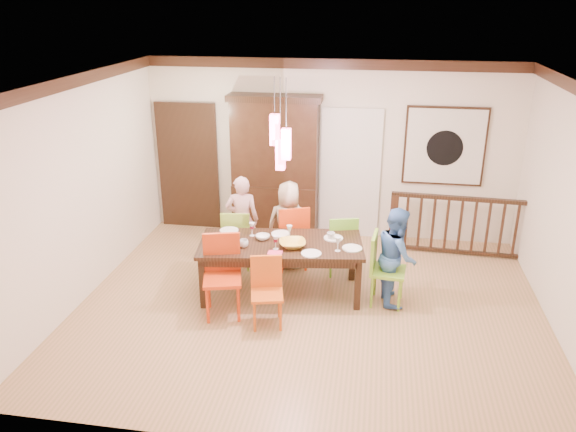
# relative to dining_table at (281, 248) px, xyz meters

# --- Properties ---
(floor) EXTENTS (6.00, 6.00, 0.00)m
(floor) POSITION_rel_dining_table_xyz_m (0.43, -0.30, -0.67)
(floor) COLOR #A0804D
(floor) RESTS_ON ground
(ceiling) EXTENTS (6.00, 6.00, 0.00)m
(ceiling) POSITION_rel_dining_table_xyz_m (0.43, -0.30, 2.23)
(ceiling) COLOR white
(ceiling) RESTS_ON wall_back
(wall_back) EXTENTS (6.00, 0.00, 6.00)m
(wall_back) POSITION_rel_dining_table_xyz_m (0.43, 2.20, 0.78)
(wall_back) COLOR silver
(wall_back) RESTS_ON floor
(wall_left) EXTENTS (0.00, 5.00, 5.00)m
(wall_left) POSITION_rel_dining_table_xyz_m (-2.57, -0.30, 0.78)
(wall_left) COLOR silver
(wall_left) RESTS_ON floor
(wall_right) EXTENTS (0.00, 5.00, 5.00)m
(wall_right) POSITION_rel_dining_table_xyz_m (3.43, -0.30, 0.78)
(wall_right) COLOR silver
(wall_right) RESTS_ON floor
(crown_molding) EXTENTS (6.00, 5.00, 0.16)m
(crown_molding) POSITION_rel_dining_table_xyz_m (0.43, -0.30, 2.15)
(crown_molding) COLOR black
(crown_molding) RESTS_ON wall_back
(panel_door) EXTENTS (1.04, 0.07, 2.24)m
(panel_door) POSITION_rel_dining_table_xyz_m (-1.97, 2.15, 0.38)
(panel_door) COLOR black
(panel_door) RESTS_ON wall_back
(white_doorway) EXTENTS (0.97, 0.05, 2.22)m
(white_doorway) POSITION_rel_dining_table_xyz_m (0.78, 2.16, 0.38)
(white_doorway) COLOR silver
(white_doorway) RESTS_ON wall_back
(painting) EXTENTS (1.25, 0.06, 1.25)m
(painting) POSITION_rel_dining_table_xyz_m (2.23, 2.16, 0.93)
(painting) COLOR black
(painting) RESTS_ON wall_back
(pendant_cluster) EXTENTS (0.27, 0.21, 1.14)m
(pendant_cluster) POSITION_rel_dining_table_xyz_m (0.00, -0.00, 1.44)
(pendant_cluster) COLOR #E8456D
(pendant_cluster) RESTS_ON ceiling
(dining_table) EXTENTS (2.26, 1.26, 0.75)m
(dining_table) POSITION_rel_dining_table_xyz_m (0.00, 0.00, 0.00)
(dining_table) COLOR black
(dining_table) RESTS_ON floor
(chair_far_left) EXTENTS (0.46, 0.46, 0.92)m
(chair_far_left) POSITION_rel_dining_table_xyz_m (-0.77, 0.70, -0.14)
(chair_far_left) COLOR #85AD35
(chair_far_left) RESTS_ON floor
(chair_far_mid) EXTENTS (0.59, 0.59, 1.00)m
(chair_far_mid) POSITION_rel_dining_table_xyz_m (0.01, 0.81, -0.10)
(chair_far_mid) COLOR red
(chair_far_mid) RESTS_ON floor
(chair_far_right) EXTENTS (0.51, 0.51, 0.91)m
(chair_far_right) POSITION_rel_dining_table_xyz_m (0.74, 0.75, -0.15)
(chair_far_right) COLOR #6CB72E
(chair_far_right) RESTS_ON floor
(chair_near_left) EXTENTS (0.57, 0.57, 1.04)m
(chair_near_left) POSITION_rel_dining_table_xyz_m (-0.63, -0.67, -0.08)
(chair_near_left) COLOR red
(chair_near_left) RESTS_ON floor
(chair_near_mid) EXTENTS (0.46, 0.46, 0.85)m
(chair_near_mid) POSITION_rel_dining_table_xyz_m (-0.03, -0.81, -0.18)
(chair_near_mid) COLOR #CB5416
(chair_near_mid) RESTS_ON floor
(chair_end_right) EXTENTS (0.48, 0.48, 0.96)m
(chair_end_right) POSITION_rel_dining_table_xyz_m (1.42, -0.05, -0.12)
(chair_end_right) COLOR #81BA2F
(chair_end_right) RESTS_ON floor
(china_hutch) EXTENTS (1.49, 0.46, 2.36)m
(china_hutch) POSITION_rel_dining_table_xyz_m (-0.44, 1.99, 0.51)
(china_hutch) COLOR black
(china_hutch) RESTS_ON floor
(balustrade) EXTENTS (2.16, 0.19, 0.96)m
(balustrade) POSITION_rel_dining_table_xyz_m (2.52, 1.65, -0.17)
(balustrade) COLOR black
(balustrade) RESTS_ON floor
(person_far_left) EXTENTS (0.54, 0.39, 1.36)m
(person_far_left) POSITION_rel_dining_table_xyz_m (-0.74, 0.88, 0.01)
(person_far_left) COLOR #FFC2CE
(person_far_left) RESTS_ON floor
(person_far_mid) EXTENTS (0.66, 0.45, 1.32)m
(person_far_mid) POSITION_rel_dining_table_xyz_m (-0.03, 0.82, -0.01)
(person_far_mid) COLOR #C0AB91
(person_far_mid) RESTS_ON floor
(person_end_right) EXTENTS (0.58, 0.70, 1.31)m
(person_end_right) POSITION_rel_dining_table_xyz_m (1.51, 0.04, -0.02)
(person_end_right) COLOR #4373BD
(person_end_right) RESTS_ON floor
(serving_bowl) EXTENTS (0.41, 0.41, 0.08)m
(serving_bowl) POSITION_rel_dining_table_xyz_m (0.17, -0.11, 0.12)
(serving_bowl) COLOR gold
(serving_bowl) RESTS_ON dining_table
(small_bowl) EXTENTS (0.22, 0.22, 0.06)m
(small_bowl) POSITION_rel_dining_table_xyz_m (-0.26, 0.07, 0.11)
(small_bowl) COLOR white
(small_bowl) RESTS_ON dining_table
(cup_left) EXTENTS (0.14, 0.14, 0.10)m
(cup_left) POSITION_rel_dining_table_xyz_m (-0.45, -0.22, 0.13)
(cup_left) COLOR silver
(cup_left) RESTS_ON dining_table
(cup_right) EXTENTS (0.14, 0.14, 0.10)m
(cup_right) POSITION_rel_dining_table_xyz_m (0.64, 0.21, 0.13)
(cup_right) COLOR silver
(cup_right) RESTS_ON dining_table
(plate_far_left) EXTENTS (0.26, 0.26, 0.01)m
(plate_far_left) POSITION_rel_dining_table_xyz_m (-0.78, 0.28, 0.09)
(plate_far_left) COLOR white
(plate_far_left) RESTS_ON dining_table
(plate_far_mid) EXTENTS (0.26, 0.26, 0.01)m
(plate_far_mid) POSITION_rel_dining_table_xyz_m (-0.05, 0.27, 0.09)
(plate_far_mid) COLOR white
(plate_far_mid) RESTS_ON dining_table
(plate_far_right) EXTENTS (0.26, 0.26, 0.01)m
(plate_far_right) POSITION_rel_dining_table_xyz_m (0.68, 0.24, 0.09)
(plate_far_right) COLOR white
(plate_far_right) RESTS_ON dining_table
(plate_near_left) EXTENTS (0.26, 0.26, 0.01)m
(plate_near_left) POSITION_rel_dining_table_xyz_m (-0.68, -0.30, 0.09)
(plate_near_left) COLOR white
(plate_near_left) RESTS_ON dining_table
(plate_near_mid) EXTENTS (0.26, 0.26, 0.01)m
(plate_near_mid) POSITION_rel_dining_table_xyz_m (0.44, -0.29, 0.09)
(plate_near_mid) COLOR white
(plate_near_mid) RESTS_ON dining_table
(plate_end_right) EXTENTS (0.26, 0.26, 0.01)m
(plate_end_right) POSITION_rel_dining_table_xyz_m (0.94, -0.05, 0.09)
(plate_end_right) COLOR white
(plate_end_right) RESTS_ON dining_table
(wine_glass_a) EXTENTS (0.08, 0.08, 0.19)m
(wine_glass_a) POSITION_rel_dining_table_xyz_m (-0.43, 0.16, 0.18)
(wine_glass_a) COLOR #590C19
(wine_glass_a) RESTS_ON dining_table
(wine_glass_b) EXTENTS (0.08, 0.08, 0.19)m
(wine_glass_b) POSITION_rel_dining_table_xyz_m (0.09, 0.15, 0.18)
(wine_glass_b) COLOR silver
(wine_glass_b) RESTS_ON dining_table
(wine_glass_c) EXTENTS (0.08, 0.08, 0.19)m
(wine_glass_c) POSITION_rel_dining_table_xyz_m (-0.03, -0.22, 0.18)
(wine_glass_c) COLOR #590C19
(wine_glass_c) RESTS_ON dining_table
(wine_glass_d) EXTENTS (0.08, 0.08, 0.19)m
(wine_glass_d) POSITION_rel_dining_table_xyz_m (0.76, -0.14, 0.18)
(wine_glass_d) COLOR silver
(wine_glass_d) RESTS_ON dining_table
(napkin) EXTENTS (0.18, 0.14, 0.01)m
(napkin) POSITION_rel_dining_table_xyz_m (-0.02, -0.35, 0.09)
(napkin) COLOR #D83359
(napkin) RESTS_ON dining_table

